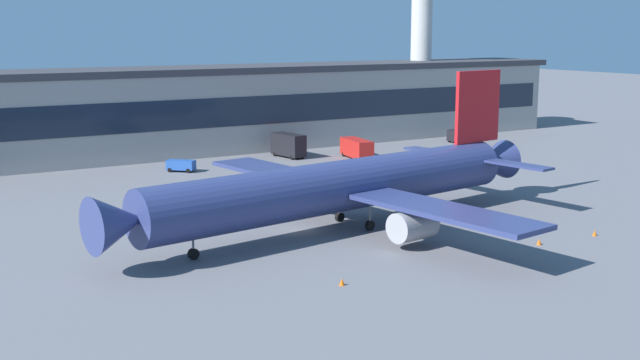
{
  "coord_description": "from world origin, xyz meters",
  "views": [
    {
      "loc": [
        -42.17,
        -73.92,
        22.19
      ],
      "look_at": [
        3.86,
        2.96,
        5.0
      ],
      "focal_mm": 44.17,
      "sensor_mm": 36.0,
      "label": 1
    }
  ],
  "objects_px": {
    "airliner": "(344,186)",
    "catering_truck": "(288,144)",
    "control_tower": "(422,26)",
    "traffic_cone_0": "(539,242)",
    "traffic_cone_3": "(342,282)",
    "follow_me_car": "(180,165)",
    "traffic_cone_2": "(595,233)",
    "traffic_cone_1": "(419,231)",
    "crew_van": "(459,135)",
    "fuel_truck": "(357,148)"
  },
  "relations": [
    {
      "from": "control_tower",
      "to": "crew_van",
      "type": "relative_size",
      "value": 6.82
    },
    {
      "from": "control_tower",
      "to": "fuel_truck",
      "type": "relative_size",
      "value": 4.27
    },
    {
      "from": "traffic_cone_0",
      "to": "traffic_cone_3",
      "type": "distance_m",
      "value": 24.86
    },
    {
      "from": "follow_me_car",
      "to": "traffic_cone_2",
      "type": "relative_size",
      "value": 7.37
    },
    {
      "from": "control_tower",
      "to": "follow_me_car",
      "type": "xyz_separation_m",
      "value": [
        -64.6,
        -21.68,
        -21.85
      ]
    },
    {
      "from": "fuel_truck",
      "to": "traffic_cone_0",
      "type": "height_order",
      "value": "fuel_truck"
    },
    {
      "from": "control_tower",
      "to": "catering_truck",
      "type": "xyz_separation_m",
      "value": [
        -43.04,
        -17.69,
        -20.65
      ]
    },
    {
      "from": "fuel_truck",
      "to": "traffic_cone_0",
      "type": "xyz_separation_m",
      "value": [
        -14.62,
        -56.52,
        -1.55
      ]
    },
    {
      "from": "traffic_cone_1",
      "to": "traffic_cone_2",
      "type": "distance_m",
      "value": 19.13
    },
    {
      "from": "fuel_truck",
      "to": "traffic_cone_1",
      "type": "height_order",
      "value": "fuel_truck"
    },
    {
      "from": "airliner",
      "to": "catering_truck",
      "type": "relative_size",
      "value": 7.85
    },
    {
      "from": "fuel_truck",
      "to": "traffic_cone_0",
      "type": "relative_size",
      "value": 13.24
    },
    {
      "from": "control_tower",
      "to": "traffic_cone_2",
      "type": "distance_m",
      "value": 94.31
    },
    {
      "from": "traffic_cone_3",
      "to": "traffic_cone_2",
      "type": "bearing_deg",
      "value": 0.17
    },
    {
      "from": "crew_van",
      "to": "fuel_truck",
      "type": "bearing_deg",
      "value": -166.79
    },
    {
      "from": "airliner",
      "to": "fuel_truck",
      "type": "height_order",
      "value": "airliner"
    },
    {
      "from": "fuel_truck",
      "to": "control_tower",
      "type": "bearing_deg",
      "value": 37.12
    },
    {
      "from": "fuel_truck",
      "to": "crew_van",
      "type": "distance_m",
      "value": 29.84
    },
    {
      "from": "traffic_cone_1",
      "to": "traffic_cone_2",
      "type": "xyz_separation_m",
      "value": [
        15.87,
        -10.69,
        0.02
      ]
    },
    {
      "from": "traffic_cone_0",
      "to": "traffic_cone_1",
      "type": "distance_m",
      "value": 12.9
    },
    {
      "from": "follow_me_car",
      "to": "catering_truck",
      "type": "xyz_separation_m",
      "value": [
        21.56,
        3.98,
        1.2
      ]
    },
    {
      "from": "airliner",
      "to": "traffic_cone_3",
      "type": "relative_size",
      "value": 92.33
    },
    {
      "from": "control_tower",
      "to": "traffic_cone_3",
      "type": "bearing_deg",
      "value": -131.5
    },
    {
      "from": "control_tower",
      "to": "catering_truck",
      "type": "height_order",
      "value": "control_tower"
    },
    {
      "from": "crew_van",
      "to": "traffic_cone_0",
      "type": "bearing_deg",
      "value": -124.59
    },
    {
      "from": "crew_van",
      "to": "traffic_cone_3",
      "type": "xyz_separation_m",
      "value": [
        -68.52,
        -63.92,
        -1.14
      ]
    },
    {
      "from": "traffic_cone_0",
      "to": "traffic_cone_2",
      "type": "bearing_deg",
      "value": -3.48
    },
    {
      "from": "catering_truck",
      "to": "crew_van",
      "type": "bearing_deg",
      "value": -1.18
    },
    {
      "from": "airliner",
      "to": "traffic_cone_0",
      "type": "distance_m",
      "value": 21.92
    },
    {
      "from": "follow_me_car",
      "to": "traffic_cone_0",
      "type": "bearing_deg",
      "value": -74.63
    },
    {
      "from": "airliner",
      "to": "traffic_cone_1",
      "type": "height_order",
      "value": "airliner"
    },
    {
      "from": "crew_van",
      "to": "traffic_cone_2",
      "type": "bearing_deg",
      "value": -119.22
    },
    {
      "from": "catering_truck",
      "to": "traffic_cone_0",
      "type": "xyz_separation_m",
      "value": [
        -5.03,
        -64.13,
        -1.96
      ]
    },
    {
      "from": "follow_me_car",
      "to": "traffic_cone_0",
      "type": "distance_m",
      "value": 62.38
    },
    {
      "from": "fuel_truck",
      "to": "traffic_cone_2",
      "type": "height_order",
      "value": "fuel_truck"
    },
    {
      "from": "crew_van",
      "to": "catering_truck",
      "type": "height_order",
      "value": "catering_truck"
    },
    {
      "from": "crew_van",
      "to": "traffic_cone_0",
      "type": "height_order",
      "value": "crew_van"
    },
    {
      "from": "airliner",
      "to": "traffic_cone_1",
      "type": "distance_m",
      "value": 9.72
    },
    {
      "from": "follow_me_car",
      "to": "crew_van",
      "type": "distance_m",
      "value": 60.29
    },
    {
      "from": "control_tower",
      "to": "catering_truck",
      "type": "relative_size",
      "value": 4.97
    },
    {
      "from": "airliner",
      "to": "catering_truck",
      "type": "xyz_separation_m",
      "value": [
        18.69,
        47.61,
        -2.62
      ]
    },
    {
      "from": "follow_me_car",
      "to": "traffic_cone_2",
      "type": "distance_m",
      "value": 65.4
    },
    {
      "from": "follow_me_car",
      "to": "traffic_cone_3",
      "type": "height_order",
      "value": "follow_me_car"
    },
    {
      "from": "follow_me_car",
      "to": "catering_truck",
      "type": "distance_m",
      "value": 21.95
    },
    {
      "from": "follow_me_car",
      "to": "catering_truck",
      "type": "bearing_deg",
      "value": 10.47
    },
    {
      "from": "follow_me_car",
      "to": "airliner",
      "type": "bearing_deg",
      "value": -86.24
    },
    {
      "from": "airliner",
      "to": "fuel_truck",
      "type": "bearing_deg",
      "value": 54.73
    },
    {
      "from": "airliner",
      "to": "catering_truck",
      "type": "bearing_deg",
      "value": 68.57
    },
    {
      "from": "control_tower",
      "to": "traffic_cone_0",
      "type": "xyz_separation_m",
      "value": [
        -48.07,
        -81.82,
        -22.61
      ]
    },
    {
      "from": "airliner",
      "to": "traffic_cone_1",
      "type": "bearing_deg",
      "value": -47.62
    }
  ]
}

